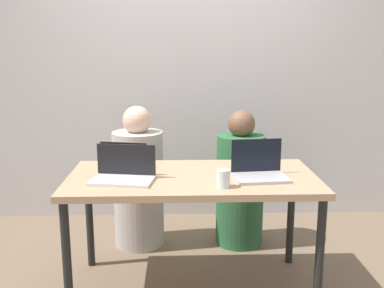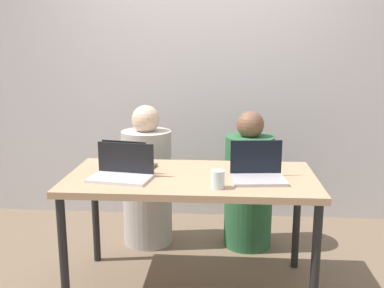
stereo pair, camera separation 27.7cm
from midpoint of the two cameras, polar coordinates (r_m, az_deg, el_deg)
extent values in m
plane|color=brown|center=(3.04, -2.69, -17.76)|extent=(12.00, 12.00, 0.00)
cube|color=silver|center=(3.98, -2.60, 7.61)|extent=(4.50, 0.10, 2.39)
cube|color=tan|center=(2.75, -2.84, -4.45)|extent=(1.51, 0.75, 0.04)
cylinder|color=black|center=(2.69, -18.56, -14.08)|extent=(0.05, 0.05, 0.71)
cylinder|color=black|center=(2.66, 12.98, -14.01)|extent=(0.05, 0.05, 0.71)
cylinder|color=black|center=(3.27, -15.32, -9.07)|extent=(0.05, 0.05, 0.71)
cylinder|color=black|center=(3.24, 10.05, -8.95)|extent=(0.05, 0.05, 0.71)
cylinder|color=#B2ABA3|center=(3.50, -9.05, -5.70)|extent=(0.46, 0.46, 0.89)
sphere|color=beige|center=(3.38, -9.36, 3.00)|extent=(0.21, 0.21, 0.21)
cylinder|color=#2B6139|center=(3.50, 3.85, -5.87)|extent=(0.46, 0.46, 0.86)
sphere|color=brown|center=(3.37, 3.98, 2.55)|extent=(0.21, 0.21, 0.21)
cube|color=#383B36|center=(2.90, -10.69, -3.13)|extent=(0.32, 0.25, 0.02)
cube|color=black|center=(2.78, -11.52, -1.69)|extent=(0.29, 0.07, 0.18)
sphere|color=white|center=(2.77, -11.62, -1.75)|extent=(0.03, 0.03, 0.03)
cube|color=silver|center=(2.65, -11.87, -4.65)|extent=(0.38, 0.25, 0.02)
cube|color=black|center=(2.72, -11.24, -1.98)|extent=(0.35, 0.07, 0.18)
sphere|color=white|center=(2.74, -11.16, -1.91)|extent=(0.03, 0.03, 0.03)
cube|color=#B6B0B3|center=(2.67, 5.82, -4.36)|extent=(0.33, 0.25, 0.02)
cube|color=black|center=(2.75, 5.32, -1.47)|extent=(0.31, 0.04, 0.20)
sphere|color=white|center=(2.76, 5.25, -1.40)|extent=(0.04, 0.04, 0.04)
cylinder|color=silver|center=(2.50, 0.86, -4.45)|extent=(0.08, 0.08, 0.10)
cylinder|color=silver|center=(2.50, 0.86, -4.95)|extent=(0.07, 0.07, 0.06)
camera|label=1|loc=(0.14, -92.86, -0.63)|focal=42.00mm
camera|label=2|loc=(0.14, 87.14, 0.63)|focal=42.00mm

